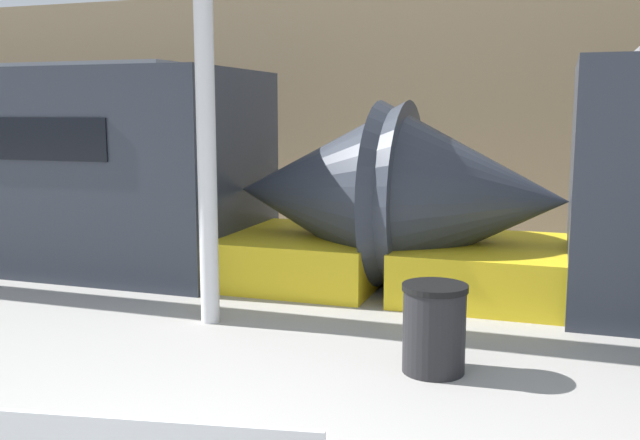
% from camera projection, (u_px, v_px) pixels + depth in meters
% --- Properties ---
extents(station_wall, '(56.00, 0.20, 5.00)m').
position_uv_depth(station_wall, '(444.00, 110.00, 14.50)').
color(station_wall, '#9E8460').
rests_on(station_wall, ground_plane).
extents(trash_bin, '(0.63, 0.63, 0.86)m').
position_uv_depth(trash_bin, '(434.00, 328.00, 6.79)').
color(trash_bin, black).
rests_on(trash_bin, ground_plane).
extents(support_column_near, '(0.22, 0.22, 3.91)m').
position_uv_depth(support_column_near, '(207.00, 157.00, 8.19)').
color(support_column_near, silver).
rests_on(support_column_near, ground_plane).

